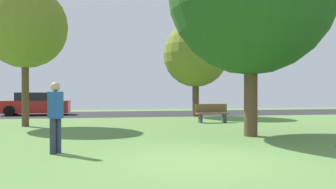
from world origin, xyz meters
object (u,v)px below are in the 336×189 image
(parked_car_red, at_px, (36,105))
(maple_tree_far, at_px, (25,27))
(person_catcher, at_px, (55,114))
(park_bench, at_px, (212,113))
(oak_tree_right, at_px, (196,55))

(parked_car_red, bearing_deg, maple_tree_far, -82.48)
(person_catcher, bearing_deg, park_bench, 93.98)
(oak_tree_right, bearing_deg, parked_car_red, 161.55)
(parked_car_red, relative_size, park_bench, 2.56)
(maple_tree_far, height_order, parked_car_red, maple_tree_far)
(maple_tree_far, bearing_deg, oak_tree_right, 26.40)
(maple_tree_far, xyz_separation_m, person_catcher, (2.19, -6.99, -3.34))
(maple_tree_far, relative_size, oak_tree_right, 1.06)
(maple_tree_far, bearing_deg, park_bench, 1.78)
(person_catcher, bearing_deg, maple_tree_far, 152.32)
(parked_car_red, distance_m, park_bench, 12.03)
(oak_tree_right, height_order, park_bench, oak_tree_right)
(oak_tree_right, distance_m, parked_car_red, 10.79)
(person_catcher, height_order, parked_car_red, person_catcher)
(oak_tree_right, xyz_separation_m, park_bench, (-0.31, -4.10, -3.29))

